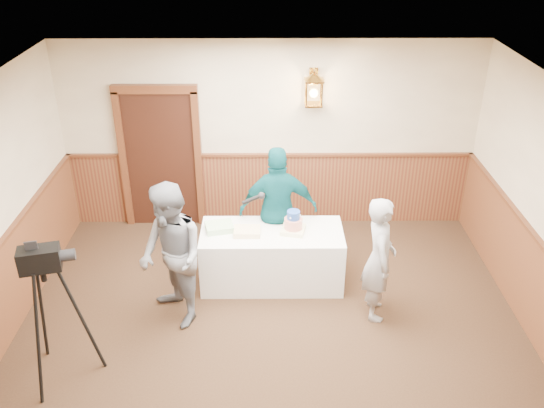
{
  "coord_description": "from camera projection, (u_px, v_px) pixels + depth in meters",
  "views": [
    {
      "loc": [
        -0.02,
        -4.32,
        4.48
      ],
      "look_at": [
        0.02,
        1.7,
        1.25
      ],
      "focal_mm": 38.0,
      "sensor_mm": 36.0,
      "label": 1
    }
  ],
  "objects": [
    {
      "name": "tv_camera_rig",
      "position": [
        54.0,
        321.0,
        5.79
      ],
      "size": [
        0.62,
        0.57,
        1.57
      ],
      "rotation": [
        0.0,
        0.0,
        0.25
      ],
      "color": "black",
      "rests_on": "ground"
    },
    {
      "name": "interviewer",
      "position": [
        172.0,
        256.0,
        6.51
      ],
      "size": [
        1.57,
        1.08,
        1.76
      ],
      "rotation": [
        0.0,
        0.0,
        -0.99
      ],
      "color": "slate",
      "rests_on": "ground"
    },
    {
      "name": "sheet_cake_yellow",
      "position": [
        247.0,
        231.0,
        7.18
      ],
      "size": [
        0.33,
        0.25,
        0.07
      ],
      "primitive_type": "cube",
      "rotation": [
        0.0,
        0.0,
        -0.01
      ],
      "color": "#FFE098",
      "rests_on": "display_table"
    },
    {
      "name": "display_table",
      "position": [
        272.0,
        256.0,
        7.42
      ],
      "size": [
        1.8,
        0.8,
        0.75
      ],
      "primitive_type": "cube",
      "color": "white",
      "rests_on": "ground"
    },
    {
      "name": "baker",
      "position": [
        379.0,
        259.0,
        6.65
      ],
      "size": [
        0.4,
        0.58,
        1.56
      ],
      "primitive_type": "imported",
      "rotation": [
        0.0,
        0.0,
        1.53
      ],
      "color": "#95969A",
      "rests_on": "ground"
    },
    {
      "name": "room_shell",
      "position": [
        266.0,
        240.0,
        5.61
      ],
      "size": [
        6.02,
        7.02,
        2.81
      ],
      "color": "#BAA88C",
      "rests_on": "ground"
    },
    {
      "name": "assistant_p",
      "position": [
        278.0,
        210.0,
        7.5
      ],
      "size": [
        1.05,
        0.49,
        1.74
      ],
      "primitive_type": "imported",
      "rotation": [
        0.0,
        0.0,
        3.21
      ],
      "color": "#0B4D53",
      "rests_on": "ground"
    },
    {
      "name": "sheet_cake_green",
      "position": [
        219.0,
        227.0,
        7.26
      ],
      "size": [
        0.39,
        0.34,
        0.08
      ],
      "primitive_type": "cube",
      "rotation": [
        0.0,
        0.0,
        0.23
      ],
      "color": "#A0E2A1",
      "rests_on": "display_table"
    },
    {
      "name": "ground",
      "position": [
        271.0,
        389.0,
        5.93
      ],
      "size": [
        7.0,
        7.0,
        0.0
      ],
      "primitive_type": "plane",
      "color": "#321F13",
      "rests_on": "ground"
    },
    {
      "name": "tiered_cake",
      "position": [
        293.0,
        224.0,
        7.19
      ],
      "size": [
        0.34,
        0.34,
        0.29
      ],
      "rotation": [
        0.0,
        0.0,
        -0.22
      ],
      "color": "#FFF9BD",
      "rests_on": "display_table"
    }
  ]
}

